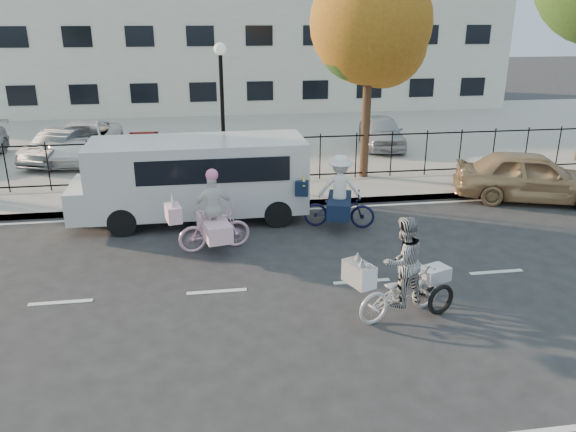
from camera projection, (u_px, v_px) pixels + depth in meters
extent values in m
plane|color=#333334|center=(217.00, 292.00, 11.25)|extent=(120.00, 120.00, 0.00)
cube|color=#A8A399|center=(211.00, 207.00, 15.92)|extent=(60.00, 0.10, 0.15)
cube|color=#A8A399|center=(210.00, 196.00, 16.90)|extent=(60.00, 2.20, 0.15)
cube|color=#A8A399|center=(206.00, 136.00, 25.17)|extent=(60.00, 15.60, 0.15)
cube|color=silver|center=(201.00, 54.00, 33.48)|extent=(34.00, 10.00, 6.00)
cylinder|color=black|center=(223.00, 123.00, 16.92)|extent=(0.12, 0.12, 4.00)
sphere|color=white|center=(220.00, 49.00, 16.19)|extent=(0.36, 0.36, 0.36)
cylinder|color=black|center=(134.00, 162.00, 16.91)|extent=(0.06, 0.06, 1.80)
cylinder|color=black|center=(158.00, 161.00, 17.00)|extent=(0.06, 0.06, 1.80)
cube|color=#59140F|center=(145.00, 142.00, 16.75)|extent=(0.85, 0.04, 0.60)
imported|color=silver|center=(400.00, 291.00, 10.22)|extent=(1.95, 1.26, 0.97)
imported|color=white|center=(403.00, 262.00, 10.02)|extent=(1.00, 0.90, 1.69)
cube|color=white|center=(359.00, 274.00, 9.57)|extent=(0.51, 0.67, 0.39)
cone|color=white|center=(358.00, 257.00, 9.60)|extent=(0.15, 0.15, 0.19)
cone|color=white|center=(362.00, 263.00, 9.36)|extent=(0.15, 0.15, 0.19)
torus|color=black|center=(441.00, 300.00, 10.31)|extent=(0.59, 0.30, 0.60)
torus|color=black|center=(425.00, 282.00, 11.01)|extent=(0.59, 0.30, 0.60)
cube|color=white|center=(434.00, 274.00, 10.54)|extent=(0.64, 0.55, 0.27)
imported|color=#F3B9D2|center=(214.00, 229.00, 13.10)|extent=(1.77, 0.82, 1.03)
imported|color=white|center=(213.00, 208.00, 12.92)|extent=(1.01, 0.58, 1.62)
cube|color=#F9BECE|center=(173.00, 213.00, 12.62)|extent=(0.42, 0.62, 0.37)
cone|color=silver|center=(172.00, 199.00, 12.51)|extent=(0.12, 0.12, 0.33)
cube|color=#F9BECE|center=(214.00, 227.00, 13.08)|extent=(0.82, 1.42, 0.41)
sphere|color=pink|center=(212.00, 175.00, 12.65)|extent=(0.29, 0.29, 0.29)
imported|color=#0F1033|center=(339.00, 209.00, 14.53)|extent=(1.94, 1.11, 0.96)
imported|color=white|center=(340.00, 187.00, 14.33)|extent=(1.22, 0.90, 1.68)
cube|color=#0F1A34|center=(302.00, 186.00, 14.44)|extent=(0.47, 0.65, 0.39)
cone|color=yellow|center=(301.00, 176.00, 14.55)|extent=(0.13, 0.25, 0.35)
cone|color=yellow|center=(304.00, 180.00, 14.19)|extent=(0.13, 0.25, 0.35)
cube|color=#0F1A34|center=(339.00, 205.00, 14.49)|extent=(0.94, 1.50, 0.43)
cube|color=white|center=(199.00, 175.00, 14.85)|extent=(5.60, 2.14, 1.86)
cube|color=white|center=(82.00, 199.00, 14.59)|extent=(0.54, 2.02, 0.83)
cylinder|color=black|center=(122.00, 221.00, 14.02)|extent=(0.73, 0.28, 0.72)
cylinder|color=black|center=(130.00, 199.00, 15.71)|extent=(0.73, 0.28, 0.72)
cylinder|color=black|center=(277.00, 214.00, 14.58)|extent=(0.73, 0.28, 0.72)
cylinder|color=black|center=(269.00, 193.00, 16.27)|extent=(0.73, 0.28, 0.72)
imported|color=tan|center=(532.00, 176.00, 16.52)|extent=(4.70, 3.10, 1.49)
imported|color=white|center=(84.00, 141.00, 20.83)|extent=(2.42, 4.85, 1.32)
imported|color=#52555A|center=(60.00, 146.00, 20.33)|extent=(2.36, 3.76, 1.17)
imported|color=#AFB1B7|center=(382.00, 132.00, 22.61)|extent=(1.93, 3.86, 1.26)
cylinder|color=#442D1D|center=(366.00, 115.00, 18.02)|extent=(0.28, 0.28, 4.37)
sphere|color=#9F6219|center=(371.00, 23.00, 17.07)|extent=(3.75, 3.75, 3.75)
sphere|color=#9F6219|center=(383.00, 44.00, 17.54)|extent=(2.75, 2.75, 2.75)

